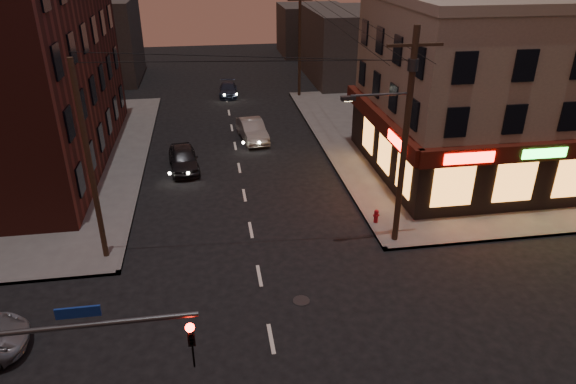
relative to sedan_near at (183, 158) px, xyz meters
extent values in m
plane|color=black|center=(3.49, -16.37, -0.74)|extent=(120.00, 120.00, 0.00)
cube|color=#514F4C|center=(21.49, 2.63, -0.66)|extent=(24.00, 28.00, 0.15)
cube|color=gray|center=(19.49, -2.87, 4.41)|extent=(15.00, 12.00, 10.00)
cube|color=black|center=(19.49, -8.82, 1.11)|extent=(15.12, 0.25, 3.40)
cube|color=black|center=(12.04, -2.87, 1.11)|extent=(0.25, 12.12, 3.40)
cube|color=#43120A|center=(19.49, -9.12, 2.91)|extent=(15.60, 0.50, 0.90)
cube|color=#43120A|center=(11.74, -2.87, 2.91)|extent=(0.50, 12.60, 0.90)
cube|color=#FF140C|center=(14.19, -9.39, 2.91)|extent=(2.60, 0.06, 0.55)
cube|color=#26FF3F|center=(18.19, -9.39, 2.91)|extent=(2.40, 0.06, 0.50)
cube|color=#FF140C|center=(11.47, -6.67, 2.91)|extent=(0.06, 2.60, 0.55)
cube|color=orange|center=(18.89, -8.97, 1.21)|extent=(12.40, 0.08, 2.20)
cube|color=orange|center=(11.89, -3.87, 1.21)|extent=(0.08, 8.40, 2.20)
cube|color=#3F3D3A|center=(17.49, 21.63, 2.76)|extent=(10.00, 12.00, 7.00)
cube|color=#3F3D3A|center=(-9.51, 25.63, 3.26)|extent=(9.00, 10.00, 8.00)
cube|color=#3F3D3A|center=(15.49, 35.63, 2.26)|extent=(8.00, 8.00, 6.00)
cylinder|color=#382619|center=(10.29, -10.57, 4.41)|extent=(0.28, 0.28, 10.00)
cube|color=#382619|center=(10.29, -10.57, 8.61)|extent=(2.40, 0.12, 0.12)
cylinder|color=#333538|center=(10.29, -10.57, 7.81)|extent=(0.44, 0.44, 0.50)
cylinder|color=#333538|center=(8.99, -10.57, 6.61)|extent=(2.60, 0.10, 0.10)
cube|color=#333538|center=(7.59, -10.57, 6.51)|extent=(0.60, 0.25, 0.18)
cube|color=#FFD88C|center=(7.59, -10.57, 6.41)|extent=(0.35, 0.15, 0.04)
cylinder|color=#382619|center=(10.29, 15.63, 3.91)|extent=(0.26, 0.26, 9.00)
cylinder|color=#382619|center=(-3.31, -9.87, 3.91)|extent=(0.24, 0.24, 9.00)
cylinder|color=#333538|center=(-0.91, -21.97, 5.26)|extent=(4.40, 0.12, 0.12)
imported|color=black|center=(1.09, -21.97, 4.76)|extent=(0.16, 0.20, 1.00)
sphere|color=#FF0C05|center=(1.09, -22.09, 5.01)|extent=(0.20, 0.20, 0.20)
cube|color=navy|center=(-1.11, -21.97, 5.61)|extent=(0.90, 0.05, 0.25)
imported|color=black|center=(0.00, 0.00, 0.00)|extent=(2.23, 4.51, 1.48)
imported|color=slate|center=(4.84, 4.69, 0.01)|extent=(2.15, 4.71, 1.50)
imported|color=#1A2134|center=(3.73, 16.99, -0.15)|extent=(1.87, 4.12, 1.17)
cylinder|color=maroon|center=(9.89, -8.84, -0.30)|extent=(0.23, 0.23, 0.58)
sphere|color=maroon|center=(9.89, -8.84, 0.02)|extent=(0.23, 0.23, 0.23)
cylinder|color=maroon|center=(9.89, -8.84, -0.18)|extent=(0.32, 0.14, 0.12)
cylinder|color=maroon|center=(9.89, -8.84, -0.18)|extent=(0.14, 0.32, 0.12)
camera|label=1|loc=(1.81, -30.84, 12.41)|focal=32.00mm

